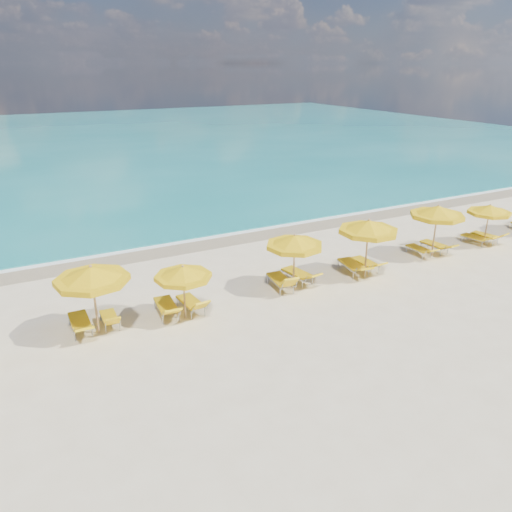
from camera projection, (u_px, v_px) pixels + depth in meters
name	position (u px, v px, depth m)	size (l,w,h in m)	color
ground_plane	(273.00, 295.00, 20.35)	(120.00, 120.00, 0.00)	beige
ocean	(76.00, 142.00, 59.98)	(120.00, 80.00, 0.30)	#157878
wet_sand_band	(204.00, 242.00, 26.46)	(120.00, 2.60, 0.01)	tan
foam_line	(199.00, 237.00, 27.12)	(120.00, 1.20, 0.03)	white
whitecap_near	(60.00, 212.00, 31.78)	(14.00, 0.36, 0.05)	white
whitecap_far	(217.00, 171.00, 43.63)	(18.00, 0.30, 0.05)	white
umbrella_2	(92.00, 275.00, 16.71)	(3.04, 3.04, 2.58)	tan
umbrella_3	(183.00, 273.00, 17.86)	(2.55, 2.55, 2.13)	tan
umbrella_4	(295.00, 242.00, 20.26)	(2.83, 2.83, 2.41)	tan
umbrella_5	(368.00, 227.00, 21.47)	(3.43, 3.43, 2.63)	tan
umbrella_6	(437.00, 212.00, 23.74)	(3.12, 3.12, 2.60)	tan
umbrella_7	(489.00, 210.00, 25.41)	(2.28, 2.28, 2.18)	tan
lounger_2_left	(81.00, 325.00, 17.52)	(0.67, 2.01, 0.73)	#A5A8AD
lounger_2_right	(110.00, 321.00, 17.90)	(0.59, 1.58, 0.76)	#A5A8AD
lounger_3_left	(167.00, 310.00, 18.61)	(0.83, 2.07, 0.85)	#A5A8AD
lounger_3_right	(191.00, 306.00, 18.93)	(0.78, 1.89, 0.86)	#A5A8AD
lounger_4_left	(281.00, 284.00, 20.81)	(0.88, 2.00, 0.96)	#A5A8AD
lounger_4_right	(298.00, 277.00, 21.51)	(0.95, 2.07, 0.77)	#A5A8AD
lounger_5_left	(352.00, 268.00, 22.38)	(0.95, 2.16, 0.75)	#A5A8AD
lounger_5_right	(365.00, 265.00, 22.73)	(0.64, 1.90, 0.75)	#A5A8AD
lounger_6_left	(419.00, 251.00, 24.49)	(0.62, 1.76, 0.65)	#A5A8AD
lounger_6_right	(435.00, 247.00, 24.98)	(0.79, 1.94, 0.69)	#A5A8AD
lounger_7_left	(475.00, 240.00, 26.06)	(0.88, 1.83, 0.69)	#A5A8AD
lounger_7_right	(486.00, 238.00, 26.34)	(0.90, 1.87, 0.75)	#A5A8AD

